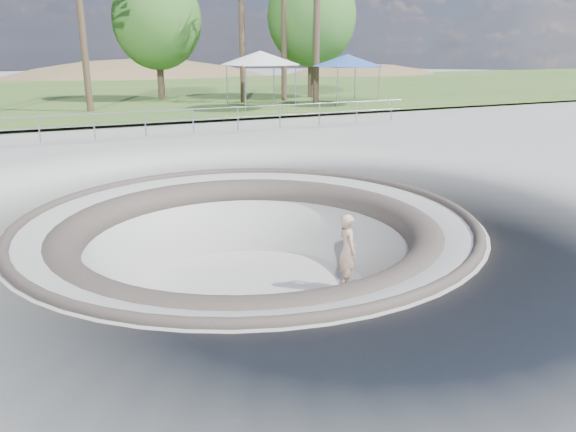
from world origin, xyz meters
The scene contains 11 objects.
ground centered at (0.00, 0.00, 0.00)m, with size 180.00×180.00×0.00m, color #A1A19C.
skate_bowl centered at (0.00, 0.00, -1.83)m, with size 14.00×14.00×4.10m.
grass_strip centered at (0.00, 34.00, 0.22)m, with size 180.00×36.00×0.12m.
distant_hills centered at (3.78, 57.17, -7.02)m, with size 103.20×45.00×28.60m.
safety_railing centered at (0.00, 12.00, 0.69)m, with size 25.00×0.06×1.03m.
skateboard centered at (2.28, -0.60, -1.83)m, with size 0.91×0.46×0.09m.
skater centered at (2.28, -0.60, -0.91)m, with size 0.66×0.43×1.81m, color tan.
canopy_white centered at (7.74, 18.76, 3.06)m, with size 6.28×6.28×3.17m.
canopy_blue centered at (13.36, 18.82, 2.87)m, with size 5.86×5.86×2.96m.
bushy_tree_mid centered at (3.81, 26.70, 5.26)m, with size 5.68×5.17×8.20m.
bushy_tree_right centered at (13.64, 24.21, 5.58)m, with size 6.05×5.50×8.73m.
Camera 1 is at (-4.13, -11.38, 3.75)m, focal length 35.00 mm.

